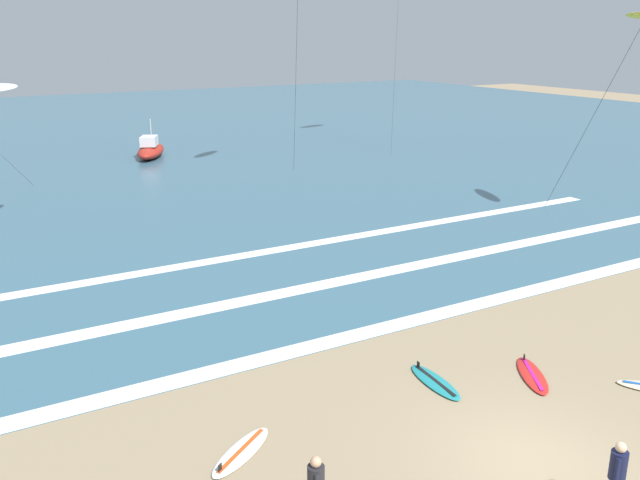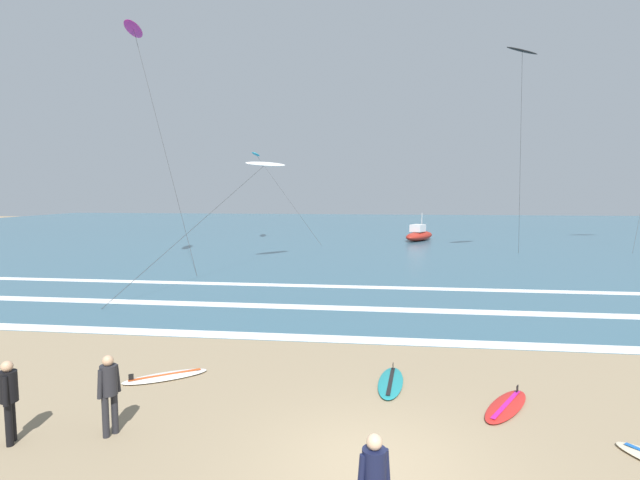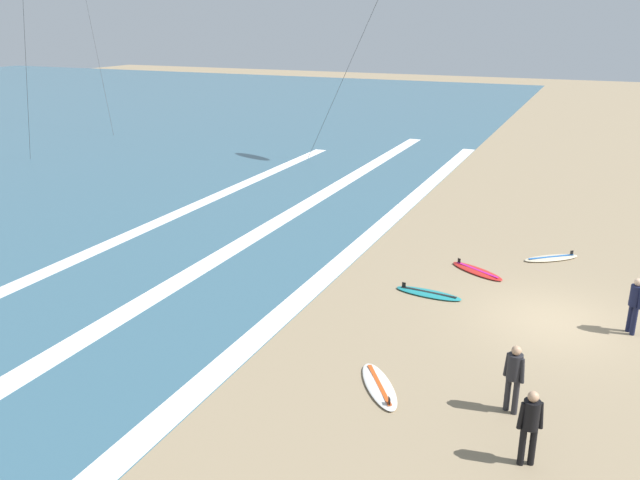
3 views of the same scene
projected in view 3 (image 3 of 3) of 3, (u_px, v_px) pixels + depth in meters
The scene contains 11 objects.
ground_plane at pixel (553, 321), 18.38m from camera, with size 160.00×160.00×0.00m, color #937F60.
wave_foam_shoreline at pixel (327, 275), 21.64m from camera, with size 47.46×0.76×0.01m, color white.
wave_foam_mid_break at pixel (212, 261), 22.87m from camera, with size 52.66×0.81×0.01m, color white.
wave_foam_outer_break at pixel (75, 259), 23.01m from camera, with size 43.91×0.73×0.01m, color white.
surfer_foreground_main at pixel (530, 421), 12.18m from camera, with size 0.32×0.50×1.60m.
surfer_right_near at pixel (514, 373), 13.84m from camera, with size 0.32×0.50×1.60m.
surfer_left_far at pixel (635, 301), 17.36m from camera, with size 0.48×0.34×1.60m.
surfboard_near_water at pixel (379, 386), 15.05m from camera, with size 2.07×1.68×0.25m.
surfboard_foreground_flat at pixel (477, 271), 21.87m from camera, with size 1.59×2.11×0.25m.
surfboard_right_spare at pixel (551, 258), 23.05m from camera, with size 1.77×2.02×0.25m.
surfboard_left_pile at pixel (428, 293), 20.10m from camera, with size 0.79×2.15×0.25m.
Camera 3 is at (-17.89, -0.59, 8.14)m, focal length 36.43 mm.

